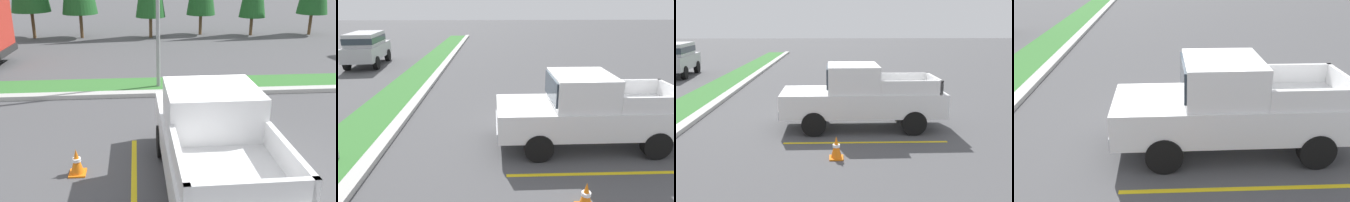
# 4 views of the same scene
# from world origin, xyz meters

# --- Properties ---
(ground_plane) EXTENTS (120.00, 120.00, 0.00)m
(ground_plane) POSITION_xyz_m (0.00, 0.00, 0.00)
(ground_plane) COLOR #4C4C4F
(parking_line_near) EXTENTS (0.12, 4.80, 0.01)m
(parking_line_near) POSITION_xyz_m (-2.00, -0.91, 0.00)
(parking_line_near) COLOR yellow
(parking_line_near) RESTS_ON ground
(parking_line_far) EXTENTS (0.12, 4.80, 0.01)m
(parking_line_far) POSITION_xyz_m (1.10, -0.91, 0.00)
(parking_line_far) COLOR yellow
(parking_line_far) RESTS_ON ground
(pickup_truck_main) EXTENTS (2.01, 5.25, 2.10)m
(pickup_truck_main) POSITION_xyz_m (-0.45, -0.86, 1.04)
(pickup_truck_main) COLOR black
(pickup_truck_main) RESTS_ON ground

